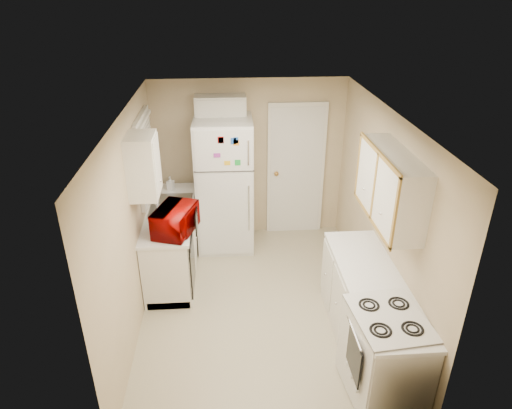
{
  "coord_description": "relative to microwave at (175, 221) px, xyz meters",
  "views": [
    {
      "loc": [
        -0.36,
        -4.46,
        3.62
      ],
      "look_at": [
        0.0,
        0.5,
        1.15
      ],
      "focal_mm": 32.0,
      "sensor_mm": 36.0,
      "label": 1
    }
  ],
  "objects": [
    {
      "name": "refrigerator",
      "position": [
        0.59,
        1.2,
        -0.08
      ],
      "size": [
        0.81,
        0.79,
        1.94
      ],
      "primitive_type": "cube",
      "rotation": [
        0.0,
        0.0,
        -0.02
      ],
      "color": "silver",
      "rests_on": "floor"
    },
    {
      "name": "soap_bottle",
      "position": [
        -0.18,
        1.24,
        -0.05
      ],
      "size": [
        0.11,
        0.12,
        0.2
      ],
      "primitive_type": "imported",
      "rotation": [
        0.0,
        0.0,
        -0.31
      ],
      "color": "white",
      "rests_on": "left_counter"
    },
    {
      "name": "wall_left",
      "position": [
        -0.43,
        -0.33,
        0.15
      ],
      "size": [
        3.8,
        3.8,
        0.0
      ],
      "primitive_type": "plane",
      "color": "tan",
      "rests_on": "floor"
    },
    {
      "name": "wall_front",
      "position": [
        0.97,
        -2.23,
        0.15
      ],
      "size": [
        2.8,
        2.8,
        0.0
      ],
      "primitive_type": "plane",
      "color": "tan",
      "rests_on": "floor"
    },
    {
      "name": "cabinet_over_fridge",
      "position": [
        0.57,
        1.42,
        0.95
      ],
      "size": [
        0.7,
        0.3,
        0.4
      ],
      "primitive_type": "cube",
      "color": "silver",
      "rests_on": "wall_back"
    },
    {
      "name": "microwave",
      "position": [
        0.0,
        0.0,
        0.0
      ],
      "size": [
        0.65,
        0.49,
        0.39
      ],
      "primitive_type": "imported",
      "rotation": [
        0.0,
        0.0,
        1.26
      ],
      "color": "#800100",
      "rests_on": "left_counter"
    },
    {
      "name": "wall_back",
      "position": [
        0.97,
        1.57,
        0.15
      ],
      "size": [
        2.8,
        2.8,
        0.0
      ],
      "primitive_type": "plane",
      "color": "tan",
      "rests_on": "floor"
    },
    {
      "name": "upper_cabinet_right",
      "position": [
        2.22,
        -0.83,
        0.75
      ],
      "size": [
        0.3,
        1.2,
        0.7
      ],
      "primitive_type": "cube",
      "color": "silver",
      "rests_on": "wall_right"
    },
    {
      "name": "dishwasher",
      "position": [
        0.16,
        -0.03,
        -0.56
      ],
      "size": [
        0.03,
        0.58,
        0.72
      ],
      "primitive_type": "cube",
      "color": "black",
      "rests_on": "floor"
    },
    {
      "name": "right_counter",
      "position": [
        2.07,
        -1.13,
        -0.6
      ],
      "size": [
        0.6,
        2.0,
        0.9
      ],
      "primitive_type": "cube",
      "color": "silver",
      "rests_on": "floor"
    },
    {
      "name": "left_counter",
      "position": [
        -0.13,
        0.57,
        -0.6
      ],
      "size": [
        0.6,
        1.8,
        0.9
      ],
      "primitive_type": "cube",
      "color": "silver",
      "rests_on": "floor"
    },
    {
      "name": "interior_door",
      "position": [
        1.67,
        1.53,
        -0.03
      ],
      "size": [
        0.86,
        0.06,
        2.08
      ],
      "primitive_type": "cube",
      "color": "silver",
      "rests_on": "floor"
    },
    {
      "name": "wall_right",
      "position": [
        2.37,
        -0.33,
        0.15
      ],
      "size": [
        3.8,
        3.8,
        0.0
      ],
      "primitive_type": "plane",
      "color": "tan",
      "rests_on": "floor"
    },
    {
      "name": "floor",
      "position": [
        0.97,
        -0.33,
        -1.05
      ],
      "size": [
        3.8,
        3.8,
        0.0
      ],
      "primitive_type": "plane",
      "color": "beige",
      "rests_on": "ground"
    },
    {
      "name": "window_blinds",
      "position": [
        -0.39,
        0.72,
        0.55
      ],
      "size": [
        0.1,
        0.98,
        1.08
      ],
      "primitive_type": "cube",
      "color": "silver",
      "rests_on": "wall_left"
    },
    {
      "name": "ceiling",
      "position": [
        0.97,
        -0.33,
        1.35
      ],
      "size": [
        3.8,
        3.8,
        0.0
      ],
      "primitive_type": "plane",
      "color": "white",
      "rests_on": "floor"
    },
    {
      "name": "stove",
      "position": [
        2.03,
        -1.69,
        -0.59
      ],
      "size": [
        0.69,
        0.82,
        0.93
      ],
      "primitive_type": "cube",
      "rotation": [
        0.0,
        0.0,
        0.1
      ],
      "color": "silver",
      "rests_on": "floor"
    },
    {
      "name": "upper_cabinet_left",
      "position": [
        -0.28,
        -0.11,
        0.75
      ],
      "size": [
        0.3,
        0.45,
        0.7
      ],
      "primitive_type": "cube",
      "color": "silver",
      "rests_on": "wall_left"
    },
    {
      "name": "sink",
      "position": [
        -0.13,
        0.72,
        -0.19
      ],
      "size": [
        0.54,
        0.74,
        0.16
      ],
      "primitive_type": "cube",
      "color": "gray",
      "rests_on": "left_counter"
    }
  ]
}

